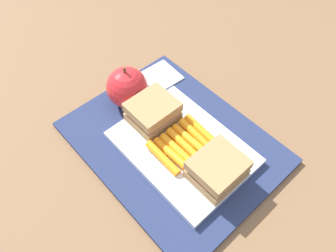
{
  "coord_description": "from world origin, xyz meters",
  "views": [
    {
      "loc": [
        -0.23,
        0.22,
        0.49
      ],
      "look_at": [
        0.01,
        0.0,
        0.04
      ],
      "focal_mm": 34.74,
      "sensor_mm": 36.0,
      "label": 1
    }
  ],
  "objects_px": {
    "carrot_sticks_bundle": "(183,144)",
    "paper_napkin": "(161,76)",
    "sandwich_half_left": "(217,169)",
    "apple": "(129,86)",
    "food_tray": "(182,148)",
    "sandwich_half_right": "(153,112)"
  },
  "relations": [
    {
      "from": "carrot_sticks_bundle",
      "to": "paper_napkin",
      "type": "distance_m",
      "value": 0.19
    },
    {
      "from": "sandwich_half_left",
      "to": "paper_napkin",
      "type": "height_order",
      "value": "sandwich_half_left"
    },
    {
      "from": "apple",
      "to": "paper_napkin",
      "type": "bearing_deg",
      "value": -84.37
    },
    {
      "from": "food_tray",
      "to": "sandwich_half_left",
      "type": "distance_m",
      "value": 0.08
    },
    {
      "from": "food_tray",
      "to": "paper_napkin",
      "type": "bearing_deg",
      "value": -29.48
    },
    {
      "from": "apple",
      "to": "paper_napkin",
      "type": "xyz_separation_m",
      "value": [
        0.01,
        -0.09,
        -0.04
      ]
    },
    {
      "from": "food_tray",
      "to": "carrot_sticks_bundle",
      "type": "relative_size",
      "value": 2.25
    },
    {
      "from": "food_tray",
      "to": "apple",
      "type": "xyz_separation_m",
      "value": [
        0.15,
        -0.0,
        0.03
      ]
    },
    {
      "from": "sandwich_half_right",
      "to": "paper_napkin",
      "type": "relative_size",
      "value": 1.14
    },
    {
      "from": "food_tray",
      "to": "apple",
      "type": "bearing_deg",
      "value": -1.36
    },
    {
      "from": "sandwich_half_right",
      "to": "apple",
      "type": "bearing_deg",
      "value": -2.81
    },
    {
      "from": "sandwich_half_right",
      "to": "apple",
      "type": "xyz_separation_m",
      "value": [
        0.07,
        -0.0,
        0.01
      ]
    },
    {
      "from": "paper_napkin",
      "to": "carrot_sticks_bundle",
      "type": "bearing_deg",
      "value": 150.63
    },
    {
      "from": "carrot_sticks_bundle",
      "to": "paper_napkin",
      "type": "bearing_deg",
      "value": -29.37
    },
    {
      "from": "food_tray",
      "to": "sandwich_half_right",
      "type": "bearing_deg",
      "value": 0.0
    },
    {
      "from": "sandwich_half_left",
      "to": "sandwich_half_right",
      "type": "distance_m",
      "value": 0.16
    },
    {
      "from": "carrot_sticks_bundle",
      "to": "apple",
      "type": "xyz_separation_m",
      "value": [
        0.15,
        -0.0,
        0.02
      ]
    },
    {
      "from": "sandwich_half_right",
      "to": "carrot_sticks_bundle",
      "type": "relative_size",
      "value": 0.78
    },
    {
      "from": "sandwich_half_left",
      "to": "apple",
      "type": "bearing_deg",
      "value": -0.9
    },
    {
      "from": "paper_napkin",
      "to": "food_tray",
      "type": "bearing_deg",
      "value": 150.52
    },
    {
      "from": "apple",
      "to": "paper_napkin",
      "type": "distance_m",
      "value": 0.1
    },
    {
      "from": "sandwich_half_left",
      "to": "sandwich_half_right",
      "type": "relative_size",
      "value": 1.0
    }
  ]
}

